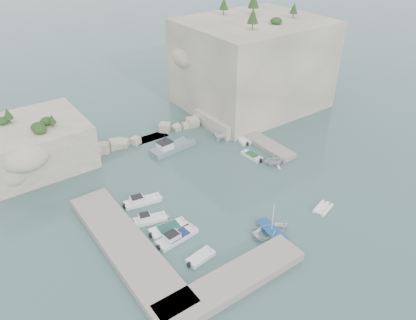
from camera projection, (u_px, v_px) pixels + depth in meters
ground at (233, 196)px, 57.57m from camera, size 400.00×400.00×0.00m
cliff_east at (252, 64)px, 80.34m from camera, size 26.00×22.00×17.00m
cliff_terrace at (227, 119)px, 75.77m from camera, size 8.00×10.00×2.50m
outcrop_west at (33, 144)px, 63.08m from camera, size 16.00×14.00×7.00m
quay_west at (126, 247)px, 48.18m from camera, size 5.00×24.00×1.10m
quay_south at (233, 281)px, 43.71m from camera, size 18.00×4.00×1.10m
ledge_east at (257, 139)px, 70.94m from camera, size 3.00×16.00×0.80m
breakwater at (151, 134)px, 71.89m from camera, size 28.00×3.00×1.40m
motorboat_a at (143, 203)px, 56.23m from camera, size 5.82×2.64×1.40m
motorboat_b at (150, 221)px, 52.94m from camera, size 5.01×2.77×1.40m
motorboat_c at (169, 230)px, 51.46m from camera, size 5.49×2.34×0.70m
motorboat_d at (177, 239)px, 50.11m from camera, size 6.15×2.36×1.40m
motorboat_e at (201, 259)px, 47.24m from camera, size 3.98×2.11×0.70m
rowboat at (271, 233)px, 51.05m from camera, size 5.48×4.21×1.05m
inflatable_dinghy at (323, 209)px, 55.00m from camera, size 3.67×2.49×0.44m
tender_east_a at (274, 164)px, 64.68m from camera, size 4.62×4.30×1.98m
tender_east_b at (252, 157)px, 66.53m from camera, size 1.76×4.30×0.70m
tender_east_c at (241, 139)px, 71.75m from camera, size 2.76×5.40×0.70m
tender_east_d at (225, 137)px, 72.48m from camera, size 5.37×2.91×1.96m
work_boat at (173, 149)px, 68.74m from camera, size 9.00×3.46×2.20m
rowboat_mast at (273, 217)px, 49.66m from camera, size 0.10×0.10×4.20m
vegetation at (229, 17)px, 73.77m from camera, size 53.48×13.88×13.40m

